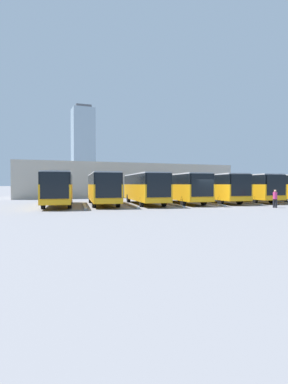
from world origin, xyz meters
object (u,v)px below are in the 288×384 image
Objects in this scene: bus_1 at (245,187)px; bus_6 at (59,187)px; bus_0 at (272,187)px; bus_5 at (103,187)px; bus_3 at (181,187)px; bus_2 at (215,187)px; pedestrian at (275,198)px; bus_4 at (144,187)px.

bus_6 is at bearing 5.95° from bus_1.
bus_0 and bus_5 have the same top height.
bus_2 is at bearing -172.51° from bus_3.
bus_5 is (16.98, -0.86, 0.00)m from bus_1.
pedestrian is at bearing 102.26° from bus_2.
bus_2 and bus_4 have the same top height.
bus_0 is 21.24m from bus_5.
bus_0 is at bearing -173.44° from bus_5.
bus_1 is at bearing -174.05° from bus_6.
bus_4 and bus_5 have the same top height.
bus_4 is at bearing 7.38° from bus_2.
pedestrian is (3.70, 8.24, -0.92)m from bus_1.
bus_4 is at bearing 8.22° from bus_0.
bus_0 and bus_1 have the same top height.
bus_0 is 16.98m from bus_4.
bus_3 is at bearing 7.60° from bus_1.
bus_1 reaches higher than pedestrian.
bus_3 is 1.00× the size of bus_6.
bus_4 is at bearing 7.28° from bus_3.
bus_2 is 7.24× the size of pedestrian.
pedestrian is at bearing 74.30° from bus_1.
bus_0 is at bearing -171.47° from bus_3.
bus_4 is at bearing -168.47° from pedestrian.
pedestrian is at bearing 55.01° from bus_0.
bus_2 is (4.25, -0.06, 0.00)m from bus_1.
bus_6 is (12.74, -0.81, 0.00)m from bus_3.
bus_3 is 8.52m from bus_5.
bus_3 is 1.00× the size of bus_4.
pedestrian is at bearing 145.39° from bus_4.
bus_0 is 12.74m from bus_3.
bus_1 is 1.00× the size of bus_2.
bus_1 is at bearing -174.40° from bus_5.
bus_1 is 8.49m from bus_3.
bus_1 is at bearing -172.51° from bus_4.
bus_3 is 1.00× the size of bus_5.
pedestrian is at bearing 154.10° from bus_5.
bus_6 is at bearing 6.69° from bus_0.
bus_4 reaches higher than pedestrian.
bus_3 and bus_6 have the same top height.
bus_5 is (4.25, -0.63, 0.00)m from bus_4.
bus_3 is (4.25, -0.07, 0.00)m from bus_2.
bus_5 is at bearing 0.00° from bus_4.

